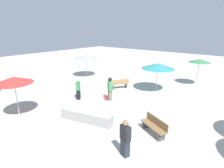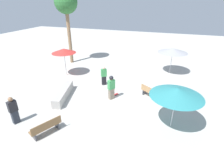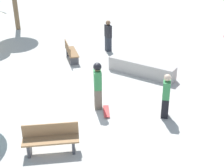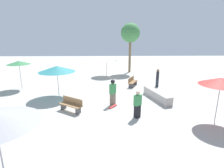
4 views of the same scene
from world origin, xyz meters
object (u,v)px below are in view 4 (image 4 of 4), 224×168
Objects in this scene: palm_tree_center_right at (130,33)px; shade_umbrella_teal at (57,69)px; shade_umbrella_cream at (106,59)px; shade_umbrella_red at (221,81)px; shade_umbrella_green at (19,63)px; bystander_watching at (138,104)px; bystander_far at (157,78)px; skateboard at (113,106)px; concrete_ledge at (157,95)px; skater_main at (113,91)px; bench_far at (71,105)px; bench_near at (132,82)px.

shade_umbrella_teal is at bearing -34.75° from palm_tree_center_right.
shade_umbrella_red reaches higher than shade_umbrella_cream.
shade_umbrella_green is 1.55× the size of bystander_watching.
bystander_far is (4.66, 4.65, -1.19)m from shade_umbrella_cream.
skateboard is 0.24× the size of concrete_ledge.
concrete_ledge is 8.96m from shade_umbrella_cream.
palm_tree_center_right is 8.27m from bystander_far.
shade_umbrella_green is at bearing -82.08° from skater_main.
shade_umbrella_cream is 4.73m from palm_tree_center_right.
bystander_watching is (0.95, 3.92, 0.37)m from bench_far.
shade_umbrella_red is at bearing 97.80° from skater_main.
concrete_ledge is 6.18m from bench_far.
shade_umbrella_red reaches higher than shade_umbrella_green.
bystander_far is at bearing 176.15° from skateboard.
bench_near reaches higher than skateboard.
palm_tree_center_right is at bearing 128.60° from shade_umbrella_cream.
shade_umbrella_cream is at bearing -126.22° from bench_near.
shade_umbrella_cream reaches higher than skateboard.
shade_umbrella_green reaches higher than shade_umbrella_teal.
shade_umbrella_teal reaches higher than shade_umbrella_cream.
bystander_watching is (1.98, 1.33, -0.15)m from skater_main.
concrete_ledge is at bearing 24.94° from shade_umbrella_cream.
shade_umbrella_green is (-4.47, -7.92, 2.25)m from skateboard.
shade_umbrella_cream is at bearing -68.13° from bench_far.
shade_umbrella_red is at bearing 64.60° from shade_umbrella_teal.
bystander_watching is (10.91, 1.77, -1.22)m from shade_umbrella_cream.
shade_umbrella_red reaches higher than bench_far.
bench_far is 0.64× the size of shade_umbrella_green.
bystander_watching is at bearing 68.68° from skater_main.
bystander_watching is (1.51, 1.34, 0.73)m from skateboard.
shade_umbrella_cream is (-7.17, 3.65, -0.14)m from shade_umbrella_teal.
bench_near is at bearing 28.37° from shade_umbrella_cream.
skater_main is 2.39m from bystander_watching.
skateboard is 9.60m from shade_umbrella_cream.
bench_near is 0.61× the size of shade_umbrella_teal.
shade_umbrella_green reaches higher than bystander_far.
concrete_ledge is (-1.42, 3.28, 0.25)m from skateboard.
bench_far is (0.56, -2.58, 0.37)m from skateboard.
bench_near is 0.66× the size of shade_umbrella_green.
bench_far is 8.62m from bystander_far.
shade_umbrella_red reaches higher than skateboard.
concrete_ledge is 0.51× the size of palm_tree_center_right.
skater_main is 1.06× the size of bystander_far.
skater_main is 2.83m from bench_far.
skateboard is at bearing -133.58° from bench_far.
shade_umbrella_teal is (-0.81, -7.35, 1.85)m from concrete_ledge.
bench_near is 5.29m from shade_umbrella_cream.
shade_umbrella_cream is 1.00× the size of shade_umbrella_green.
bystander_far reaches higher than bystander_watching.
palm_tree_center_right reaches higher than shade_umbrella_cream.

